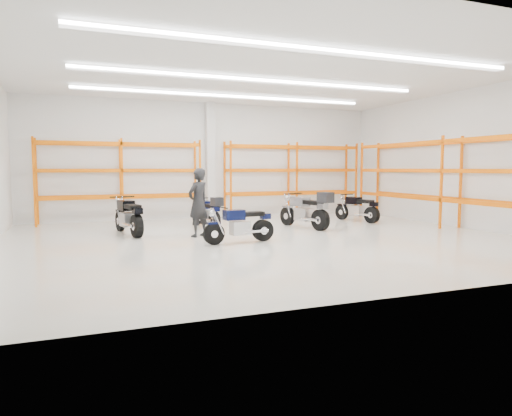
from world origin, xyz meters
name	(u,v)px	position (x,y,z in m)	size (l,w,h in m)	color
ground	(266,239)	(0.00, 0.00, 0.00)	(14.00, 14.00, 0.00)	silver
room_shell	(266,119)	(0.00, 0.03, 3.28)	(14.02, 12.02, 4.51)	silver
motorcycle_main	(242,226)	(-0.82, -0.34, 0.45)	(1.97, 0.65, 0.97)	black
motorcycle_back_a	(129,217)	(-3.47, 2.20, 0.52)	(0.81, 2.23, 1.10)	black
motorcycle_back_b	(208,213)	(-0.88, 2.98, 0.50)	(0.75, 2.02, 1.04)	black
motorcycle_back_c	(308,211)	(2.08, 1.55, 0.58)	(1.00, 2.35, 1.22)	black
motorcycle_back_d	(358,209)	(4.70, 2.60, 0.47)	(0.81, 1.98, 0.99)	black
standing_man	(198,203)	(-1.64, 1.11, 0.98)	(0.71, 0.47, 1.96)	black
structural_column	(210,161)	(0.00, 5.82, 2.25)	(0.32, 0.32, 4.50)	white
pallet_racking_back_left	(121,173)	(-3.40, 5.48, 1.79)	(5.67, 0.87, 3.00)	orange
pallet_racking_back_right	(293,172)	(3.40, 5.48, 1.79)	(5.67, 0.87, 3.00)	orange
pallet_racking_side	(451,173)	(6.48, 0.00, 1.81)	(0.87, 9.07, 3.00)	orange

